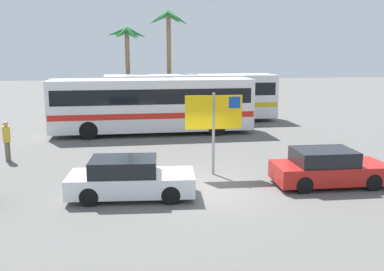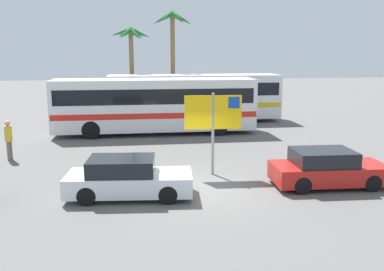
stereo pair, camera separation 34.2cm
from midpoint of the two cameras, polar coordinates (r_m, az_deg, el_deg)
ground at (r=15.20m, az=1.30°, el=-7.12°), size 120.00×120.00×0.00m
bus_front_coach at (r=25.16m, az=-4.57°, el=4.29°), size 11.51×2.67×3.17m
bus_rear_coach at (r=29.44m, az=0.62°, el=5.31°), size 11.51×2.67×3.17m
ferry_sign at (r=16.53m, az=3.55°, el=2.64°), size 2.20×0.17×3.20m
car_red at (r=16.17m, az=18.00°, el=-4.20°), size 4.06×1.88×1.32m
car_white at (r=14.39m, az=-7.87°, el=-5.63°), size 4.23×2.04×1.32m
pedestrian_crossing_lot at (r=20.49m, az=-22.64°, el=-0.17°), size 0.32×0.32×1.77m
palm_tree_seaside at (r=31.50m, az=-7.75°, el=11.74°), size 2.89×2.57×6.41m
palm_tree_inland at (r=31.73m, az=-2.31°, el=13.48°), size 3.00×2.85×7.60m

